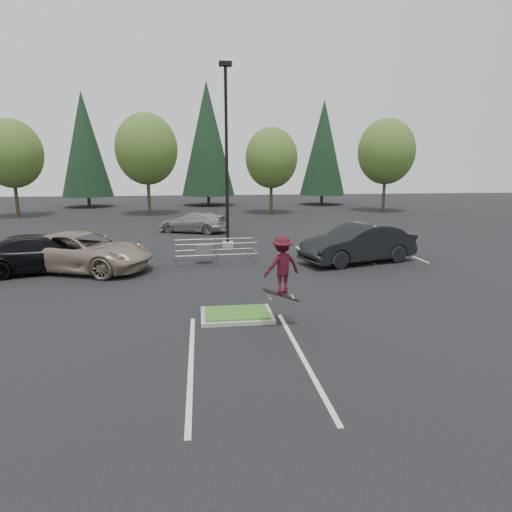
{
  "coord_description": "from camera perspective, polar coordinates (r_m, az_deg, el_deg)",
  "views": [
    {
      "loc": [
        -1.03,
        -12.56,
        4.55
      ],
      "look_at": [
        0.8,
        1.5,
        1.6
      ],
      "focal_mm": 30.0,
      "sensor_mm": 36.0,
      "label": 1
    }
  ],
  "objects": [
    {
      "name": "conif_b",
      "position": [
        53.18,
        -6.51,
        15.23
      ],
      "size": [
        6.38,
        6.38,
        14.5
      ],
      "color": "#38281C",
      "rests_on": "ground"
    },
    {
      "name": "decid_a",
      "position": [
        45.87,
        -29.79,
        11.52
      ],
      "size": [
        5.44,
        5.44,
        8.91
      ],
      "color": "#38281C",
      "rests_on": "ground"
    },
    {
      "name": "stall_lines",
      "position": [
        19.14,
        -8.17,
        -2.12
      ],
      "size": [
        22.62,
        17.6,
        0.01
      ],
      "color": "silver",
      "rests_on": "ground"
    },
    {
      "name": "ground",
      "position": [
        13.4,
        -2.58,
        -8.12
      ],
      "size": [
        120.0,
        120.0,
        0.0
      ],
      "primitive_type": "plane",
      "color": "black",
      "rests_on": "ground"
    },
    {
      "name": "cart_corral",
      "position": [
        20.65,
        -6.64,
        0.91
      ],
      "size": [
        3.98,
        1.59,
        1.11
      ],
      "rotation": [
        0.0,
        0.0,
        0.05
      ],
      "color": "#909498",
      "rests_on": "ground"
    },
    {
      "name": "car_l_tan",
      "position": [
        20.61,
        -22.33,
        0.56
      ],
      "size": [
        6.85,
        4.88,
        1.73
      ],
      "primitive_type": "imported",
      "rotation": [
        0.0,
        0.0,
        1.21
      ],
      "color": "gray",
      "rests_on": "ground"
    },
    {
      "name": "skateboarder",
      "position": [
        12.09,
        3.42,
        -1.28
      ],
      "size": [
        1.22,
        0.94,
        1.92
      ],
      "rotation": [
        0.0,
        0.0,
        3.48
      ],
      "color": "black",
      "rests_on": "ground"
    },
    {
      "name": "conif_a",
      "position": [
        54.2,
        -21.89,
        13.62
      ],
      "size": [
        5.72,
        5.72,
        13.0
      ],
      "color": "#38281C",
      "rests_on": "ground"
    },
    {
      "name": "grass_median",
      "position": [
        13.38,
        -2.59,
        -7.81
      ],
      "size": [
        2.2,
        1.6,
        0.16
      ],
      "color": "#9E9A93",
      "rests_on": "ground"
    },
    {
      "name": "decid_b",
      "position": [
        43.41,
        -14.39,
        13.36
      ],
      "size": [
        5.89,
        5.89,
        9.64
      ],
      "color": "#38281C",
      "rests_on": "ground"
    },
    {
      "name": "conif_c",
      "position": [
        54.24,
        8.96,
        14.03
      ],
      "size": [
        5.5,
        5.5,
        12.5
      ],
      "color": "#38281C",
      "rests_on": "ground"
    },
    {
      "name": "car_l_black",
      "position": [
        21.1,
        -26.56,
        0.33
      ],
      "size": [
        6.12,
        3.75,
        1.66
      ],
      "primitive_type": "imported",
      "rotation": [
        0.0,
        0.0,
        1.84
      ],
      "color": "black",
      "rests_on": "ground"
    },
    {
      "name": "car_far_silver",
      "position": [
        30.81,
        -8.15,
        4.48
      ],
      "size": [
        5.33,
        3.77,
        1.43
      ],
      "primitive_type": "imported",
      "rotation": [
        0.0,
        0.0,
        4.31
      ],
      "color": "#999994",
      "rests_on": "ground"
    },
    {
      "name": "light_pole",
      "position": [
        24.61,
        -3.93,
        11.74
      ],
      "size": [
        0.7,
        0.6,
        10.12
      ],
      "color": "#9E9A93",
      "rests_on": "ground"
    },
    {
      "name": "decid_c",
      "position": [
        42.98,
        2.04,
        12.67
      ],
      "size": [
        5.12,
        5.12,
        8.38
      ],
      "color": "#38281C",
      "rests_on": "ground"
    },
    {
      "name": "car_r_charc",
      "position": [
        21.27,
        13.45,
        1.64
      ],
      "size": [
        6.01,
        3.53,
        1.87
      ],
      "primitive_type": "imported",
      "rotation": [
        0.0,
        0.0,
        5.0
      ],
      "color": "black",
      "rests_on": "ground"
    },
    {
      "name": "decid_d",
      "position": [
        46.94,
        16.94,
        12.91
      ],
      "size": [
        5.76,
        5.76,
        9.43
      ],
      "color": "#38281C",
      "rests_on": "ground"
    }
  ]
}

